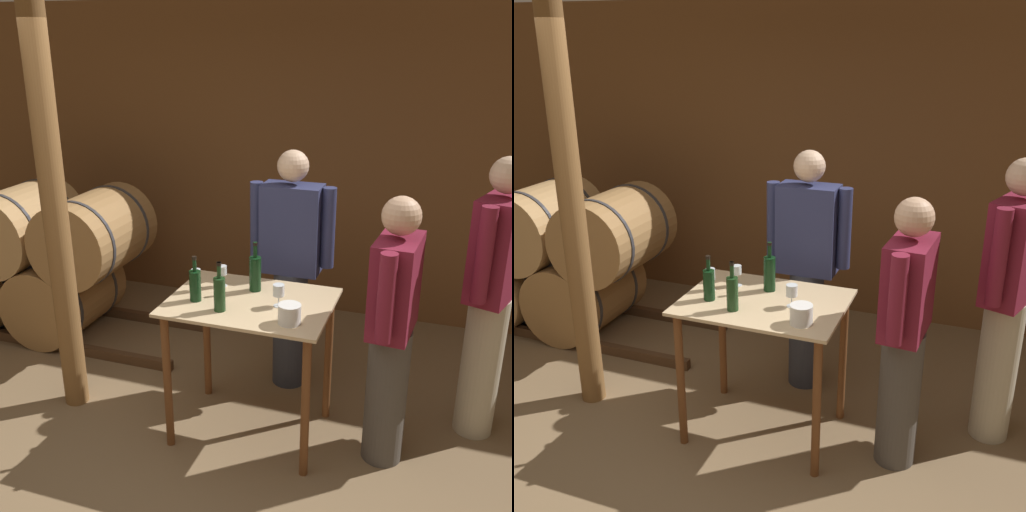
% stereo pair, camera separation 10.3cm
% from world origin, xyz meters
% --- Properties ---
extents(back_wall, '(8.40, 0.05, 2.70)m').
position_xyz_m(back_wall, '(0.00, 2.84, 1.35)').
color(back_wall, brown).
rests_on(back_wall, ground_plane).
extents(barrel_rack, '(3.01, 0.86, 1.26)m').
position_xyz_m(barrel_rack, '(-1.90, 1.69, 0.61)').
color(barrel_rack, '#4C331E').
rests_on(barrel_rack, ground_plane).
extents(tasting_table, '(0.97, 0.72, 0.92)m').
position_xyz_m(tasting_table, '(0.24, 0.87, 0.73)').
color(tasting_table, '#D1B284').
rests_on(tasting_table, ground_plane).
extents(wooden_post, '(0.16, 0.16, 2.70)m').
position_xyz_m(wooden_post, '(-1.02, 0.79, 1.35)').
color(wooden_post, brown).
rests_on(wooden_post, ground_plane).
extents(wine_bottle_far_left, '(0.07, 0.07, 0.28)m').
position_xyz_m(wine_bottle_far_left, '(-0.07, 0.77, 1.02)').
color(wine_bottle_far_left, black).
rests_on(wine_bottle_far_left, tasting_table).
extents(wine_bottle_left, '(0.07, 0.07, 0.30)m').
position_xyz_m(wine_bottle_left, '(0.12, 0.68, 1.03)').
color(wine_bottle_left, '#193819').
rests_on(wine_bottle_left, tasting_table).
extents(wine_bottle_center, '(0.07, 0.07, 0.32)m').
position_xyz_m(wine_bottle_center, '(0.22, 1.02, 1.03)').
color(wine_bottle_center, black).
rests_on(wine_bottle_center, tasting_table).
extents(wine_glass_near_left, '(0.06, 0.06, 0.14)m').
position_xyz_m(wine_glass_near_left, '(-0.13, 0.90, 1.02)').
color(wine_glass_near_left, silver).
rests_on(wine_glass_near_left, tasting_table).
extents(wine_glass_near_center, '(0.06, 0.06, 0.14)m').
position_xyz_m(wine_glass_near_center, '(-0.00, 1.02, 1.02)').
color(wine_glass_near_center, silver).
rests_on(wine_glass_near_center, tasting_table).
extents(wine_glass_near_right, '(0.07, 0.07, 0.14)m').
position_xyz_m(wine_glass_near_right, '(0.42, 0.85, 1.01)').
color(wine_glass_near_right, silver).
rests_on(wine_glass_near_right, tasting_table).
extents(ice_bucket, '(0.13, 0.13, 0.11)m').
position_xyz_m(ice_bucket, '(0.54, 0.66, 0.97)').
color(ice_bucket, white).
rests_on(ice_bucket, tasting_table).
extents(person_host, '(0.34, 0.56, 1.78)m').
position_xyz_m(person_host, '(1.60, 1.33, 0.95)').
color(person_host, '#B7AD93').
rests_on(person_host, ground_plane).
extents(person_visitor_with_scarf, '(0.59, 0.24, 1.71)m').
position_xyz_m(person_visitor_with_scarf, '(0.31, 1.51, 0.91)').
color(person_visitor_with_scarf, '#333847').
rests_on(person_visitor_with_scarf, ground_plane).
extents(person_visitor_bearded, '(0.25, 0.59, 1.63)m').
position_xyz_m(person_visitor_bearded, '(1.08, 0.88, 0.86)').
color(person_visitor_bearded, '#4C4742').
rests_on(person_visitor_bearded, ground_plane).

